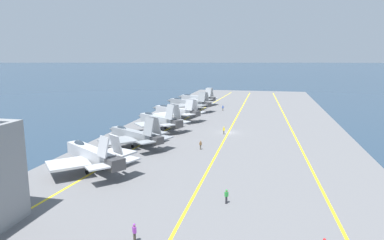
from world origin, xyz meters
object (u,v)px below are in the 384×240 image
at_px(crew_yellow_vest, 224,130).
at_px(crew_purple_vest, 134,232).
at_px(parked_jet_third, 159,120).
at_px(parked_jet_second, 134,135).
at_px(parked_jet_sixth, 197,98).
at_px(parked_jet_fifth, 188,103).
at_px(crew_brown_vest, 201,145).
at_px(crew_blue_vest, 223,108).
at_px(parked_jet_nearest, 91,154).
at_px(parked_jet_fourth, 175,111).
at_px(crew_green_vest, 226,196).

relative_size(crew_yellow_vest, crew_purple_vest, 0.94).
bearing_deg(crew_purple_vest, parked_jet_third, 15.47).
relative_size(parked_jet_second, parked_jet_sixth, 1.00).
relative_size(parked_jet_third, parked_jet_fifth, 0.88).
distance_m(parked_jet_third, crew_purple_vest, 49.03).
height_order(parked_jet_second, crew_brown_vest, parked_jet_second).
bearing_deg(crew_blue_vest, parked_jet_second, 167.18).
distance_m(parked_jet_nearest, parked_jet_sixth, 73.53).
bearing_deg(parked_jet_fifth, crew_yellow_vest, -153.70).
bearing_deg(parked_jet_nearest, parked_jet_third, -1.13).
xyz_separation_m(parked_jet_fifth, parked_jet_sixth, (14.70, 0.38, -0.20)).
bearing_deg(parked_jet_nearest, parked_jet_sixth, -0.38).
height_order(parked_jet_third, crew_blue_vest, parked_jet_third).
xyz_separation_m(parked_jet_third, parked_jet_fourth, (13.14, -0.37, 0.08)).
bearing_deg(crew_blue_vest, parked_jet_third, 160.73).
xyz_separation_m(parked_jet_fourth, parked_jet_fifth, (15.76, 0.09, 0.13)).
height_order(parked_jet_fifth, crew_blue_vest, parked_jet_fifth).
height_order(parked_jet_second, crew_green_vest, parked_jet_second).
xyz_separation_m(parked_jet_second, crew_blue_vest, (46.42, -10.56, -1.27)).
height_order(parked_jet_sixth, crew_brown_vest, parked_jet_sixth).
relative_size(parked_jet_fifth, crew_yellow_vest, 9.84).
relative_size(parked_jet_second, crew_blue_vest, 8.54).
xyz_separation_m(parked_jet_third, crew_brown_vest, (-14.96, -12.81, -1.42)).
relative_size(parked_jet_third, crew_green_vest, 8.68).
distance_m(parked_jet_nearest, parked_jet_third, 29.93).
height_order(parked_jet_fifth, crew_green_vest, parked_jet_fifth).
relative_size(parked_jet_third, parked_jet_fourth, 0.90).
bearing_deg(parked_jet_fourth, parked_jet_third, 178.40).
bearing_deg(crew_purple_vest, crew_yellow_vest, -2.83).
xyz_separation_m(parked_jet_nearest, parked_jet_fourth, (43.06, -0.96, -0.11)).
distance_m(crew_blue_vest, crew_green_vest, 68.73).
relative_size(parked_jet_second, crew_yellow_vest, 8.74).
xyz_separation_m(crew_yellow_vest, crew_green_vest, (-35.53, -4.87, -0.00)).
height_order(crew_yellow_vest, crew_brown_vest, crew_yellow_vest).
bearing_deg(parked_jet_nearest, crew_purple_vest, -141.72).
distance_m(crew_green_vest, crew_brown_vest, 23.33).
bearing_deg(crew_brown_vest, crew_yellow_vest, -10.68).
height_order(parked_jet_second, parked_jet_fifth, parked_jet_fifth).
xyz_separation_m(parked_jet_sixth, crew_purple_vest, (-90.84, -13.17, -1.33)).
height_order(parked_jet_fourth, crew_brown_vest, parked_jet_fourth).
bearing_deg(parked_jet_fifth, parked_jet_fourth, -179.69).
distance_m(parked_jet_third, parked_jet_sixth, 43.60).
height_order(parked_jet_nearest, parked_jet_fifth, parked_jet_fifth).
relative_size(parked_jet_second, crew_green_vest, 8.79).
distance_m(parked_jet_third, crew_green_vest, 42.26).
distance_m(parked_jet_sixth, crew_purple_vest, 91.80).
distance_m(parked_jet_nearest, parked_jet_fifth, 58.83).
xyz_separation_m(crew_yellow_vest, crew_brown_vest, (-13.40, 2.53, -0.03)).
bearing_deg(parked_jet_nearest, crew_brown_vest, -41.84).
bearing_deg(crew_green_vest, parked_jet_fourth, 21.55).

